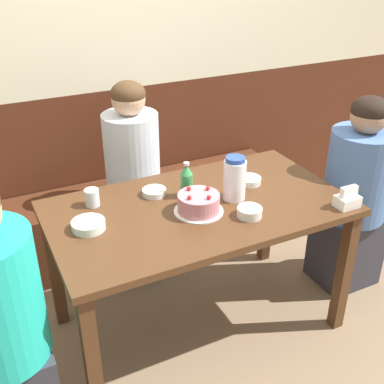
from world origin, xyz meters
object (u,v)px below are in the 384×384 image
Objects in this scene: bowl_rice_small at (250,212)px; bench_seat at (141,216)px; birthday_cake at (199,203)px; person_grey_tee at (134,186)px; soju_bottle at (187,181)px; person_pale_blue_shirt at (354,198)px; bowl_soup_white at (88,225)px; bowl_sauce_shallow at (249,180)px; water_pitcher at (235,179)px; bowl_side_dish at (154,192)px; glass_water_tall at (92,198)px; napkin_holder at (348,199)px.

bench_seat is at bearing 98.86° from bowl_rice_small.
person_grey_tee is (-0.07, 0.71, -0.22)m from birthday_cake.
person_pale_blue_shirt reaches higher than soju_bottle.
bowl_soup_white reaches higher than bowl_sauce_shallow.
water_pitcher reaches higher than bowl_rice_small.
bowl_side_dish is (-0.15, -0.64, 0.52)m from bench_seat.
bench_seat is 1.09m from bowl_soup_white.
birthday_cake is 0.22m from water_pitcher.
birthday_cake is at bearing 143.12° from bowl_rice_small.
water_pitcher is 1.91× the size of bowl_rice_small.
bowl_rice_small is 0.49m from bowl_side_dish.
bench_seat is 1.35m from person_pale_blue_shirt.
person_grey_tee reaches higher than bowl_side_dish.
bench_seat is at bearing 56.68° from bowl_soup_white.
person_grey_tee is (-0.25, 0.85, -0.20)m from bowl_rice_small.
person_grey_tee is (0.43, 0.63, -0.20)m from bowl_soup_white.
birthday_cake reaches higher than bench_seat.
birthday_cake reaches higher than glass_water_tall.
person_grey_tee is (-0.08, 0.55, -0.26)m from soju_bottle.
napkin_holder is 0.49m from person_pale_blue_shirt.
soju_bottle is 0.52m from bowl_soup_white.
water_pitcher is at bearing -146.39° from bowl_sauce_shallow.
water_pitcher is at bearing -3.47° from bowl_soup_white.
bowl_sauce_shallow is at bearing 33.61° from water_pitcher.
soju_bottle is at bearing -31.29° from bowl_side_dish.
bowl_side_dish is at bearing -6.40° from glass_water_tall.
person_grey_tee reaches higher than bowl_sauce_shallow.
bowl_rice_small is 0.74m from glass_water_tall.
soju_bottle reaches higher than birthday_cake.
bench_seat is 0.97m from bowl_sauce_shallow.
glass_water_tall is at bearing 146.71° from birthday_cake.
person_grey_tee reaches higher than bowl_rice_small.
soju_bottle is 0.17m from bowl_side_dish.
water_pitcher is at bearing -77.70° from bench_seat.
napkin_holder reaches higher than bowl_soup_white.
birthday_cake is 2.02× the size of bowl_rice_small.
bench_seat is 0.84m from bowl_side_dish.
bowl_side_dish is 0.31m from glass_water_tall.
glass_water_tall is at bearing -10.70° from person_pale_blue_shirt.
bench_seat is 1.16m from bowl_rice_small.
water_pitcher is 1.85× the size of bowl_side_dish.
bowl_soup_white is 0.13× the size of person_pale_blue_shirt.
water_pitcher is 0.23m from soju_bottle.
bowl_side_dish is at bearing -6.67° from person_grey_tee.
water_pitcher is at bearing -2.12° from person_pale_blue_shirt.
water_pitcher is 0.40m from bowl_side_dish.
bench_seat is at bearing 76.85° from bowl_side_dish.
napkin_holder is at bearing -55.41° from bowl_sauce_shallow.
glass_water_tall is (-0.45, -0.61, 0.55)m from bench_seat.
birthday_cake is at bearing -169.73° from water_pitcher.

